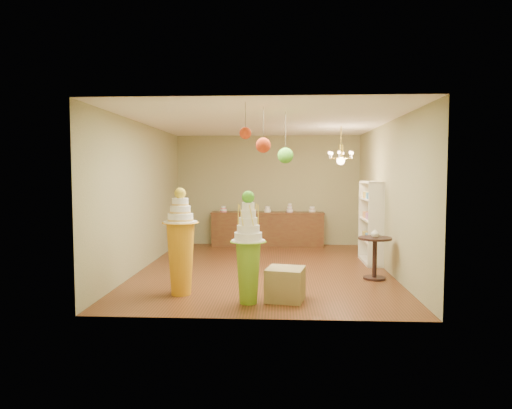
{
  "coord_description": "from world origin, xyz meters",
  "views": [
    {
      "loc": [
        0.32,
        -9.31,
        1.99
      ],
      "look_at": [
        -0.16,
        0.0,
        1.34
      ],
      "focal_mm": 32.0,
      "sensor_mm": 36.0,
      "label": 1
    }
  ],
  "objects_px": {
    "sideboard": "(267,228)",
    "round_table": "(375,252)",
    "pedestal_green": "(248,257)",
    "pedestal_orange": "(181,250)"
  },
  "relations": [
    {
      "from": "pedestal_green",
      "to": "pedestal_orange",
      "type": "xyz_separation_m",
      "value": [
        -1.13,
        0.45,
        0.03
      ]
    },
    {
      "from": "sideboard",
      "to": "round_table",
      "type": "height_order",
      "value": "sideboard"
    },
    {
      "from": "sideboard",
      "to": "round_table",
      "type": "relative_size",
      "value": 3.85
    },
    {
      "from": "pedestal_orange",
      "to": "sideboard",
      "type": "relative_size",
      "value": 0.57
    },
    {
      "from": "pedestal_green",
      "to": "sideboard",
      "type": "height_order",
      "value": "pedestal_green"
    },
    {
      "from": "pedestal_green",
      "to": "sideboard",
      "type": "xyz_separation_m",
      "value": [
        0.15,
        5.47,
        -0.23
      ]
    },
    {
      "from": "pedestal_green",
      "to": "pedestal_orange",
      "type": "relative_size",
      "value": 0.98
    },
    {
      "from": "sideboard",
      "to": "pedestal_orange",
      "type": "bearing_deg",
      "value": -104.32
    },
    {
      "from": "pedestal_orange",
      "to": "sideboard",
      "type": "bearing_deg",
      "value": 75.68
    },
    {
      "from": "round_table",
      "to": "sideboard",
      "type": "bearing_deg",
      "value": 119.09
    }
  ]
}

